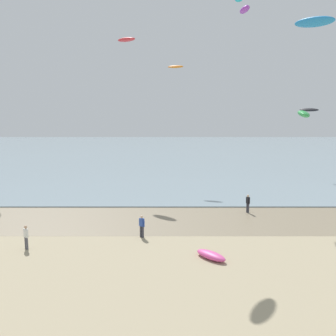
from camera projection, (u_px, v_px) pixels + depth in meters
The scene contains 12 objects.
wet_sand_strip at pixel (187, 220), 37.36m from camera, with size 120.00×8.58×0.01m, color #84755B.
sea at pixel (178, 156), 76.09m from camera, with size 160.00×70.00×0.10m, color #7F939E.
person_nearest_camera at pixel (142, 226), 32.75m from camera, with size 0.45×0.41×1.71m.
person_mid_beach at pixel (26, 236), 30.23m from camera, with size 0.40×0.46×1.71m.
person_right_flank at pixel (248, 203), 39.60m from camera, with size 0.33×0.54×1.71m.
grounded_kite at pixel (211, 255), 28.49m from camera, with size 2.46×0.89×0.49m, color #E54C99.
kite_aloft_0 at pixel (176, 67), 52.38m from camera, with size 2.00×0.64×0.32m, color orange.
kite_aloft_1 at pixel (309, 110), 56.79m from camera, with size 2.49×0.80×0.40m, color black.
kite_aloft_6 at pixel (304, 114), 35.94m from camera, with size 3.20×1.02×0.51m, color green.
kite_aloft_9 at pixel (245, 10), 33.52m from camera, with size 2.45×0.79×0.39m, color purple.
kite_aloft_10 at pixel (315, 22), 28.28m from camera, with size 2.92×0.94×0.47m, color #2384D1.
kite_aloft_11 at pixel (126, 40), 48.72m from camera, with size 2.78×0.89×0.44m, color red.
Camera 1 is at (-1.66, -10.67, 10.70)m, focal length 46.11 mm.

